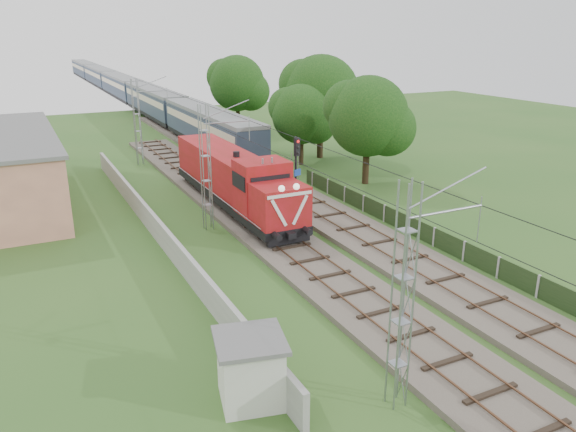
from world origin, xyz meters
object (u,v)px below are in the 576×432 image
locomotive (235,179)px  coach_rake (121,86)px  signal_post (296,162)px  relay_hut (250,369)px

locomotive → coach_rake: size_ratio=0.15×
coach_rake → signal_post: bearing=-91.4°
signal_post → relay_hut: size_ratio=1.95×
coach_rake → signal_post: signal_post is taller
coach_rake → relay_hut: (-12.40, -88.54, -1.40)m
signal_post → relay_hut: signal_post is taller
coach_rake → relay_hut: 89.41m
coach_rake → signal_post: size_ratio=21.67×
relay_hut → coach_rake: bearing=82.0°
locomotive → coach_rake: bearing=85.8°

